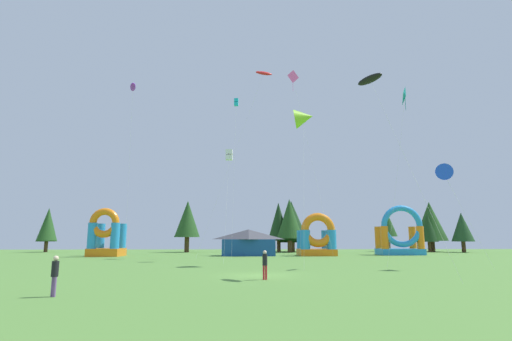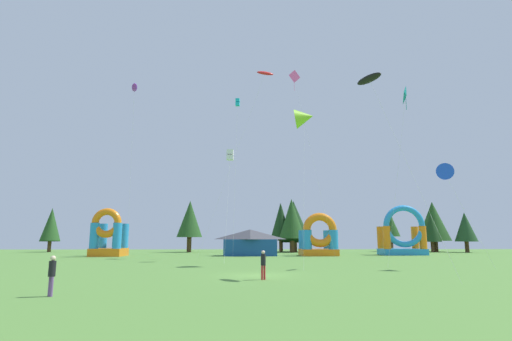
{
  "view_description": "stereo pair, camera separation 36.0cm",
  "coord_description": "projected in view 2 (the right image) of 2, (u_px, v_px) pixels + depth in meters",
  "views": [
    {
      "loc": [
        -1.26,
        -27.12,
        2.5
      ],
      "look_at": [
        0.0,
        6.75,
        8.29
      ],
      "focal_mm": 27.66,
      "sensor_mm": 36.0,
      "label": 1
    },
    {
      "loc": [
        -0.9,
        -27.13,
        2.5
      ],
      "look_at": [
        0.0,
        6.75,
        8.29
      ],
      "focal_mm": 27.66,
      "sensor_mm": 36.0,
      "label": 2
    }
  ],
  "objects": [
    {
      "name": "ground_plane",
      "position": [
        259.0,
        276.0,
        26.34
      ],
      "size": [
        120.0,
        120.0,
        0.0
      ],
      "primitive_type": "plane",
      "color": "#548438"
    },
    {
      "name": "kite_blue_delta",
      "position": [
        444.0,
        173.0,
        33.27
      ],
      "size": [
        3.78,
        2.03,
        8.64
      ],
      "color": "blue",
      "rests_on": "ground_plane"
    },
    {
      "name": "kite_pink_diamond",
      "position": [
        294.0,
        78.0,
        54.85
      ],
      "size": [
        5.27,
        2.28,
        25.2
      ],
      "color": "#EA599E",
      "rests_on": "ground_plane"
    },
    {
      "name": "kite_black_parafoil",
      "position": [
        369.0,
        79.0,
        28.07
      ],
      "size": [
        4.09,
        5.25,
        14.04
      ],
      "color": "black",
      "rests_on": "ground_plane"
    },
    {
      "name": "kite_red_parafoil",
      "position": [
        265.0,
        74.0,
        54.68
      ],
      "size": [
        9.86,
        2.25,
        25.5
      ],
      "color": "red",
      "rests_on": "ground_plane"
    },
    {
      "name": "kite_lime_delta",
      "position": [
        304.0,
        118.0,
        38.95
      ],
      "size": [
        2.43,
        7.31,
        15.32
      ],
      "color": "#8CD826",
      "rests_on": "ground_plane"
    },
    {
      "name": "kite_white_box",
      "position": [
        230.0,
        155.0,
        44.91
      ],
      "size": [
        0.8,
        5.18,
        12.4
      ],
      "color": "white",
      "rests_on": "ground_plane"
    },
    {
      "name": "kite_purple_parafoil",
      "position": [
        134.0,
        88.0,
        50.81
      ],
      "size": [
        1.78,
        5.73,
        22.09
      ],
      "color": "purple",
      "rests_on": "ground_plane"
    },
    {
      "name": "kite_teal_diamond",
      "position": [
        407.0,
        97.0,
        36.19
      ],
      "size": [
        3.5,
        1.7,
        15.99
      ],
      "color": "#0C7F7A",
      "rests_on": "ground_plane"
    },
    {
      "name": "kite_cyan_box",
      "position": [
        238.0,
        103.0,
        54.18
      ],
      "size": [
        0.68,
        3.47,
        21.39
      ],
      "color": "#19B7CC",
      "rests_on": "ground_plane"
    },
    {
      "name": "person_midfield",
      "position": [
        52.0,
        272.0,
        17.13
      ],
      "size": [
        0.42,
        0.42,
        1.73
      ],
      "rotation": [
        0.0,
        0.0,
        2.48
      ],
      "color": "#724C8C",
      "rests_on": "ground_plane"
    },
    {
      "name": "person_left_edge",
      "position": [
        263.0,
        262.0,
        23.87
      ],
      "size": [
        0.4,
        0.4,
        1.74
      ],
      "rotation": [
        0.0,
        0.0,
        0.46
      ],
      "color": "#B21E26",
      "rests_on": "ground_plane"
    },
    {
      "name": "inflatable_yellow_castle",
      "position": [
        403.0,
        237.0,
        57.59
      ],
      "size": [
        6.29,
        3.71,
        7.2
      ],
      "color": "#268CD8",
      "rests_on": "ground_plane"
    },
    {
      "name": "inflatable_red_slide",
      "position": [
        319.0,
        240.0,
        55.64
      ],
      "size": [
        5.02,
        4.82,
        5.93
      ],
      "color": "orange",
      "rests_on": "ground_plane"
    },
    {
      "name": "inflatable_blue_arch",
      "position": [
        109.0,
        238.0,
        54.03
      ],
      "size": [
        4.22,
        4.37,
        6.46
      ],
      "color": "orange",
      "rests_on": "ground_plane"
    },
    {
      "name": "festival_tent",
      "position": [
        250.0,
        243.0,
        55.52
      ],
      "size": [
        7.32,
        3.75,
        3.65
      ],
      "color": "#19478C",
      "rests_on": "ground_plane"
    },
    {
      "name": "tree_row_0",
      "position": [
        51.0,
        225.0,
        70.27
      ],
      "size": [
        3.44,
        3.44,
        7.76
      ],
      "color": "#4C331E",
      "rests_on": "ground_plane"
    },
    {
      "name": "tree_row_1",
      "position": [
        51.0,
        227.0,
        70.01
      ],
      "size": [
        3.32,
        3.32,
        6.95
      ],
      "color": "#4C331E",
      "rests_on": "ground_plane"
    },
    {
      "name": "tree_row_2",
      "position": [
        190.0,
        219.0,
        69.62
      ],
      "size": [
        4.46,
        4.46,
        8.98
      ],
      "color": "#4C331E",
      "rests_on": "ground_plane"
    },
    {
      "name": "tree_row_3",
      "position": [
        281.0,
        221.0,
        71.03
      ],
      "size": [
        3.71,
        3.71,
        8.79
      ],
      "color": "#4C331E",
      "rests_on": "ground_plane"
    },
    {
      "name": "tree_row_4",
      "position": [
        292.0,
        219.0,
        68.7
      ],
      "size": [
        4.5,
        4.5,
        9.23
      ],
      "color": "#4C331E",
      "rests_on": "ground_plane"
    },
    {
      "name": "tree_row_5",
      "position": [
        292.0,
        224.0,
        72.03
      ],
      "size": [
        4.92,
        4.92,
        8.17
      ],
      "color": "#4C331E",
      "rests_on": "ground_plane"
    },
    {
      "name": "tree_row_6",
      "position": [
        294.0,
        221.0,
        71.0
      ],
      "size": [
        5.95,
        5.95,
        9.06
      ],
      "color": "#4C331E",
      "rests_on": "ground_plane"
    },
    {
      "name": "tree_row_7",
      "position": [
        390.0,
        224.0,
        72.87
      ],
      "size": [
        3.34,
        3.34,
        7.23
      ],
      "color": "#4C331E",
      "rests_on": "ground_plane"
    },
    {
      "name": "tree_row_8",
      "position": [
        431.0,
        228.0,
        69.74
      ],
      "size": [
        3.14,
        3.14,
        6.66
      ],
      "color": "#4C331E",
      "rests_on": "ground_plane"
    },
    {
      "name": "tree_row_9",
      "position": [
        433.0,
        221.0,
        71.56
      ],
      "size": [
        5.75,
        5.75,
        9.0
      ],
      "color": "#4C331E",
      "rests_on": "ground_plane"
    },
    {
      "name": "tree_row_10",
      "position": [
        465.0,
        227.0,
        68.09
      ],
      "size": [
        3.69,
        3.69,
        6.84
      ],
      "color": "#4C331E",
      "rests_on": "ground_plane"
    }
  ]
}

